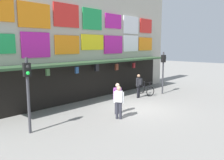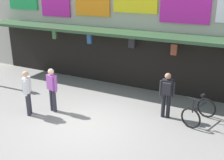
{
  "view_description": "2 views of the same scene",
  "coord_description": "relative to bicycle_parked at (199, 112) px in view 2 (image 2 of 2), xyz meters",
  "views": [
    {
      "loc": [
        -10.76,
        -7.73,
        3.68
      ],
      "look_at": [
        -0.64,
        1.58,
        1.61
      ],
      "focal_mm": 36.81,
      "sensor_mm": 36.0,
      "label": 1
    },
    {
      "loc": [
        4.63,
        -7.13,
        4.62
      ],
      "look_at": [
        0.19,
        1.47,
        1.16
      ],
      "focal_mm": 43.96,
      "sensor_mm": 36.0,
      "label": 2
    }
  ],
  "objects": [
    {
      "name": "pedestrian_in_blue",
      "position": [
        -1.13,
        -0.18,
        0.59
      ],
      "size": [
        0.52,
        0.4,
        1.68
      ],
      "color": "black",
      "rests_on": "ground"
    },
    {
      "name": "pedestrian_in_green",
      "position": [
        -5.05,
        -1.61,
        0.55
      ],
      "size": [
        0.51,
        0.31,
        1.68
      ],
      "color": "#2D2D38",
      "rests_on": "ground"
    },
    {
      "name": "pedestrian_in_white",
      "position": [
        -5.66,
        -2.24,
        0.55
      ],
      "size": [
        0.37,
        0.47,
        1.68
      ],
      "color": "#2D2D38",
      "rests_on": "ground"
    },
    {
      "name": "bicycle_parked",
      "position": [
        0.0,
        0.0,
        0.0
      ],
      "size": [
        1.03,
        1.32,
        1.05
      ],
      "color": "black",
      "rests_on": "ground"
    },
    {
      "name": "ground_plane",
      "position": [
        -3.38,
        -1.84,
        -0.39
      ],
      "size": [
        80.0,
        80.0,
        0.0
      ],
      "primitive_type": "plane",
      "color": "gray"
    }
  ]
}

